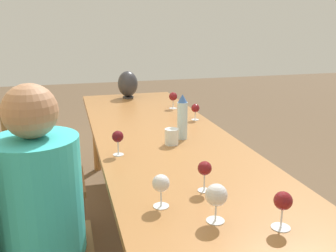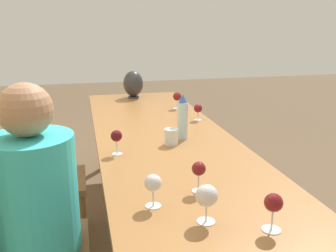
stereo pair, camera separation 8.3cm
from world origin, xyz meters
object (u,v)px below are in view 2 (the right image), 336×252
object	(u,v)px
wine_glass_0	(207,196)
wine_glass_1	(273,204)
wine_glass_5	(153,184)
wine_glass_3	(198,109)
wine_glass_4	(199,170)
vase	(133,84)
wine_glass_2	(116,137)
chair_far	(38,171)
water_bottle	(183,117)
chair_near	(20,237)
water_tumbler	(171,137)
wine_glass_6	(177,97)
person_near	(40,210)

from	to	relation	value
wine_glass_0	wine_glass_1	size ratio (longest dim) A/B	1.05
wine_glass_5	wine_glass_3	bearing A→B (deg)	-25.00
wine_glass_1	wine_glass_4	bearing A→B (deg)	23.85
vase	wine_glass_2	size ratio (longest dim) A/B	1.85
vase	chair_far	bearing A→B (deg)	145.68
wine_glass_5	wine_glass_4	bearing A→B (deg)	-67.70
water_bottle	wine_glass_2	distance (m)	0.47
wine_glass_1	wine_glass_2	world-z (taller)	wine_glass_1
wine_glass_2	wine_glass_4	distance (m)	0.63
chair_near	chair_far	size ratio (longest dim) A/B	1.00
wine_glass_0	wine_glass_1	distance (m)	0.24
vase	wine_glass_1	distance (m)	2.48
wine_glass_1	chair_near	distance (m)	1.12
wine_glass_1	wine_glass_0	bearing A→B (deg)	63.00
wine_glass_1	wine_glass_5	xyz separation A→B (m)	(0.27, 0.38, -0.00)
wine_glass_0	chair_near	size ratio (longest dim) A/B	0.15
wine_glass_1	wine_glass_3	bearing A→B (deg)	-7.71
wine_glass_2	wine_glass_1	bearing A→B (deg)	-153.35
water_tumbler	wine_glass_3	world-z (taller)	wine_glass_3
wine_glass_1	wine_glass_4	world-z (taller)	wine_glass_1
wine_glass_3	chair_far	world-z (taller)	chair_far
wine_glass_6	wine_glass_3	bearing A→B (deg)	-172.12
wine_glass_5	wine_glass_2	bearing A→B (deg)	7.21
chair_near	person_near	bearing A→B (deg)	-90.00
water_bottle	wine_glass_2	xyz separation A→B (m)	(-0.19, 0.43, -0.04)
water_bottle	wine_glass_4	bearing A→B (deg)	169.96
chair_far	water_bottle	bearing A→B (deg)	-102.49
wine_glass_6	wine_glass_5	bearing A→B (deg)	162.35
wine_glass_2	vase	bearing A→B (deg)	-11.40
water_bottle	wine_glass_6	xyz separation A→B (m)	(0.82, -0.18, -0.04)
wine_glass_2	person_near	size ratio (longest dim) A/B	0.11
wine_glass_0	person_near	world-z (taller)	person_near
wine_glass_5	chair_near	world-z (taller)	chair_near
water_tumbler	vase	world-z (taller)	vase
water_bottle	person_near	world-z (taller)	person_near
wine_glass_1	wine_glass_4	size ratio (longest dim) A/B	1.03
wine_glass_6	chair_near	bearing A→B (deg)	142.13
vase	wine_glass_0	xyz separation A→B (m)	(-2.37, 0.07, -0.03)
wine_glass_3	water_tumbler	bearing A→B (deg)	147.13
wine_glass_1	wine_glass_2	bearing A→B (deg)	26.65
water_bottle	chair_near	xyz separation A→B (m)	(-0.58, 0.91, -0.36)
wine_glass_0	wine_glass_4	world-z (taller)	wine_glass_0
chair_far	person_near	size ratio (longest dim) A/B	0.83
wine_glass_5	chair_near	xyz separation A→B (m)	(0.25, 0.56, -0.32)
water_tumbler	chair_far	world-z (taller)	chair_far
wine_glass_3	wine_glass_6	size ratio (longest dim) A/B	0.88
wine_glass_1	chair_near	xyz separation A→B (m)	(0.53, 0.94, -0.32)
chair_near	chair_far	bearing A→B (deg)	0.00
vase	wine_glass_0	distance (m)	2.37
vase	chair_near	bearing A→B (deg)	157.78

